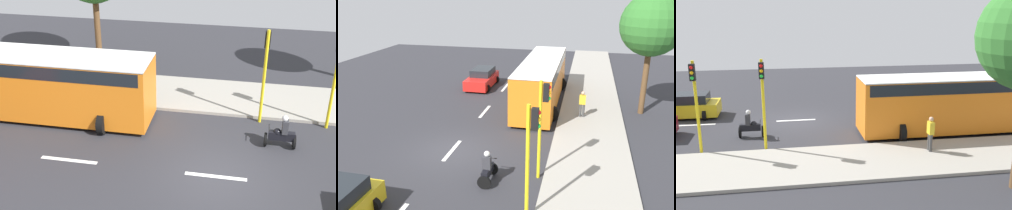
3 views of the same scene
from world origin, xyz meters
TOP-DOWN VIEW (x-y plane):
  - ground_plane at (0.00, 0.00)m, footprint 40.00×60.00m
  - sidewalk at (7.00, 0.00)m, footprint 4.00×60.00m
  - lane_stripe_north at (0.00, -6.00)m, footprint 0.20×2.40m
  - lane_stripe_mid at (0.00, 0.00)m, footprint 0.20×2.40m
  - lane_stripe_south at (0.00, 6.00)m, footprint 0.20×2.40m
  - lane_stripe_far_south at (0.00, 12.00)m, footprint 0.20×2.40m
  - car_yellow_cab at (-1.83, -6.98)m, footprint 2.35×4.50m
  - car_red at (-1.94, 11.83)m, footprint 2.28×4.28m
  - city_bus at (3.46, 8.85)m, footprint 3.20×11.00m
  - motorcycle at (2.66, -2.50)m, footprint 0.60×1.30m
  - pedestrian_near_signal at (6.42, 6.15)m, footprint 0.40×0.24m
  - traffic_light_corner at (4.85, -4.66)m, footprint 0.49×0.24m
  - traffic_light_midblock at (4.85, -1.63)m, footprint 0.49×0.24m

SIDE VIEW (x-z plane):
  - ground_plane at x=0.00m, z-range -0.10..0.00m
  - lane_stripe_north at x=0.00m, z-range 0.00..0.01m
  - lane_stripe_mid at x=0.00m, z-range 0.00..0.01m
  - lane_stripe_south at x=0.00m, z-range 0.00..0.01m
  - lane_stripe_far_south at x=0.00m, z-range 0.00..0.01m
  - sidewalk at x=7.00m, z-range 0.00..0.15m
  - motorcycle at x=2.66m, z-range -0.12..1.41m
  - car_red at x=-1.94m, z-range -0.05..1.47m
  - car_yellow_cab at x=-1.83m, z-range -0.05..1.47m
  - pedestrian_near_signal at x=6.42m, z-range 0.21..1.90m
  - city_bus at x=3.46m, z-range 0.27..3.43m
  - traffic_light_corner at x=4.85m, z-range 0.68..5.18m
  - traffic_light_midblock at x=4.85m, z-range 0.68..5.18m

